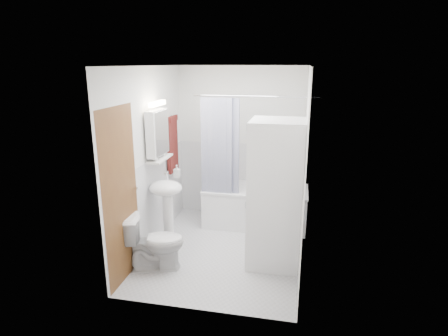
% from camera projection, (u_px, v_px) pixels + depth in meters
% --- Properties ---
extents(floor, '(2.60, 2.60, 0.00)m').
position_uv_depth(floor, '(224.00, 250.00, 5.05)').
color(floor, '#B9B9BE').
rests_on(floor, ground).
extents(room_walls, '(2.60, 2.60, 2.60)m').
position_uv_depth(room_walls, '(224.00, 142.00, 4.65)').
color(room_walls, silver).
rests_on(room_walls, ground).
extents(wainscot, '(1.98, 2.58, 2.58)m').
position_uv_depth(wainscot, '(228.00, 201.00, 5.16)').
color(wainscot, white).
rests_on(wainscot, ground).
extents(door, '(0.05, 2.00, 2.00)m').
position_uv_depth(door, '(136.00, 188.00, 4.45)').
color(door, brown).
rests_on(door, ground).
extents(bathtub, '(1.56, 0.74, 0.59)m').
position_uv_depth(bathtub, '(255.00, 204.00, 5.77)').
color(bathtub, white).
rests_on(bathtub, ground).
extents(tub_spout, '(0.04, 0.12, 0.04)m').
position_uv_depth(tub_spout, '(272.00, 163.00, 5.88)').
color(tub_spout, silver).
rests_on(tub_spout, room_walls).
extents(curtain_rod, '(1.74, 0.02, 0.02)m').
position_uv_depth(curtain_rod, '(255.00, 96.00, 5.02)').
color(curtain_rod, silver).
rests_on(curtain_rod, room_walls).
extents(shower_curtain, '(0.55, 0.02, 1.45)m').
position_uv_depth(shower_curtain, '(220.00, 149.00, 5.32)').
color(shower_curtain, '#141947').
rests_on(shower_curtain, curtain_rod).
extents(sink, '(0.44, 0.37, 1.04)m').
position_uv_depth(sink, '(167.00, 199.00, 4.94)').
color(sink, white).
rests_on(sink, ground).
extents(medicine_cabinet, '(0.13, 0.50, 0.71)m').
position_uv_depth(medicine_cabinet, '(158.00, 132.00, 4.90)').
color(medicine_cabinet, white).
rests_on(medicine_cabinet, room_walls).
extents(shelf, '(0.18, 0.54, 0.02)m').
position_uv_depth(shelf, '(160.00, 159.00, 4.99)').
color(shelf, silver).
rests_on(shelf, room_walls).
extents(shower_caddy, '(0.22, 0.06, 0.02)m').
position_uv_depth(shower_caddy, '(275.00, 149.00, 5.80)').
color(shower_caddy, silver).
rests_on(shower_caddy, room_walls).
extents(towel, '(0.07, 0.36, 0.86)m').
position_uv_depth(towel, '(172.00, 143.00, 5.59)').
color(towel, '#541D14').
rests_on(towel, room_walls).
extents(washer_dryer, '(0.65, 0.64, 1.81)m').
position_uv_depth(washer_dryer, '(276.00, 194.00, 4.52)').
color(washer_dryer, white).
rests_on(washer_dryer, ground).
extents(toilet, '(0.78, 0.58, 0.69)m').
position_uv_depth(toilet, '(155.00, 242.00, 4.52)').
color(toilet, white).
rests_on(toilet, ground).
extents(soap_pump, '(0.08, 0.17, 0.08)m').
position_uv_depth(soap_pump, '(177.00, 174.00, 5.17)').
color(soap_pump, gray).
rests_on(soap_pump, sink).
extents(shelf_bottle, '(0.07, 0.18, 0.07)m').
position_uv_depth(shelf_bottle, '(156.00, 158.00, 4.84)').
color(shelf_bottle, gray).
rests_on(shelf_bottle, shelf).
extents(shelf_cup, '(0.10, 0.09, 0.10)m').
position_uv_depth(shelf_cup, '(163.00, 152.00, 5.09)').
color(shelf_cup, gray).
rests_on(shelf_cup, shelf).
extents(shampoo_a, '(0.13, 0.17, 0.13)m').
position_uv_depth(shampoo_a, '(262.00, 143.00, 5.82)').
color(shampoo_a, gray).
rests_on(shampoo_a, shower_caddy).
extents(shampoo_b, '(0.08, 0.21, 0.08)m').
position_uv_depth(shampoo_b, '(269.00, 145.00, 5.80)').
color(shampoo_b, '#255E97').
rests_on(shampoo_b, shower_caddy).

